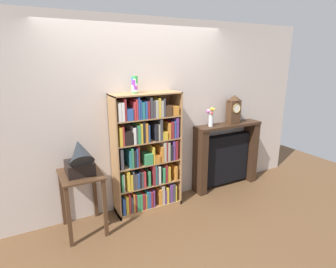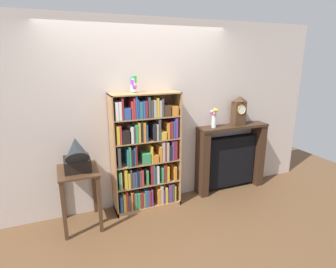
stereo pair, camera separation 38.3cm
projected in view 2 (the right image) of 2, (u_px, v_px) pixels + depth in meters
The scene contains 9 objects.
ground_plane at pixel (151, 211), 3.87m from camera, with size 8.22×6.40×0.02m, color brown.
wall_back at pixel (158, 114), 3.93m from camera, with size 5.22×0.08×2.60m, color beige.
bookshelf at pixel (146, 156), 3.78m from camera, with size 0.93×0.32×1.65m.
cup_stack at pixel (134, 84), 3.50m from camera, with size 0.08×0.08×0.22m.
side_table_left at pixel (79, 185), 3.41m from camera, with size 0.47×0.56×0.76m.
gramophone at pixel (77, 155), 3.25m from camera, with size 0.31×0.46×0.50m.
fireplace_mantel at pixel (230, 158), 4.42m from camera, with size 1.17×0.28×1.07m.
mantel_clock at pixel (239, 111), 4.22m from camera, with size 0.19×0.15×0.45m.
flower_vase at pixel (214, 118), 4.09m from camera, with size 0.11×0.11×0.30m.
Camera 2 is at (-1.07, -3.27, 2.09)m, focal length 29.36 mm.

